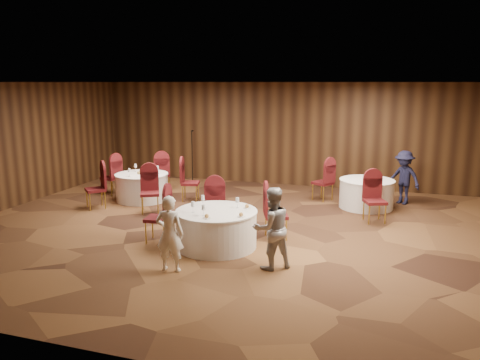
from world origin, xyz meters
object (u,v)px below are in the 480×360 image
(woman_b, at_px, (272,228))
(woman_a, at_px, (170,234))
(table_left, at_px, (142,187))
(table_right, at_px, (366,193))
(man_c, at_px, (404,177))
(mic_stand, at_px, (192,167))
(table_main, at_px, (216,228))

(woman_b, bearing_deg, woman_a, -17.41)
(table_left, bearing_deg, table_right, 10.14)
(woman_b, relative_size, man_c, 1.01)
(mic_stand, bearing_deg, woman_a, -69.72)
(table_left, distance_m, woman_a, 5.18)
(table_main, distance_m, woman_a, 1.45)
(table_main, height_order, mic_stand, mic_stand)
(table_right, relative_size, man_c, 0.97)
(table_main, relative_size, table_left, 1.12)
(table_main, height_order, man_c, man_c)
(mic_stand, height_order, man_c, mic_stand)
(woman_a, bearing_deg, mic_stand, -75.69)
(table_right, height_order, woman_a, woman_a)
(mic_stand, height_order, woman_a, mic_stand)
(woman_a, xyz_separation_m, man_c, (3.91, 6.02, 0.05))
(table_left, xyz_separation_m, woman_a, (2.93, -4.26, 0.30))
(table_main, bearing_deg, woman_b, -29.32)
(table_main, height_order, table_left, same)
(woman_a, bearing_deg, woman_b, -164.07)
(mic_stand, distance_m, woman_a, 7.20)
(table_left, height_order, woman_b, woman_b)
(mic_stand, xyz_separation_m, woman_b, (4.12, -6.10, 0.22))
(table_left, bearing_deg, woman_b, -38.36)
(table_right, bearing_deg, woman_a, -119.46)
(table_right, xyz_separation_m, mic_stand, (-5.50, 1.43, 0.13))
(woman_a, relative_size, woman_b, 0.92)
(woman_b, xyz_separation_m, man_c, (2.29, 5.37, -0.01))
(table_main, xyz_separation_m, mic_stand, (-2.83, 5.37, 0.13))
(table_main, xyz_separation_m, man_c, (3.58, 4.64, 0.34))
(table_main, bearing_deg, mic_stand, 117.77)
(woman_a, bearing_deg, table_left, -61.46)
(woman_b, bearing_deg, table_right, -145.78)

